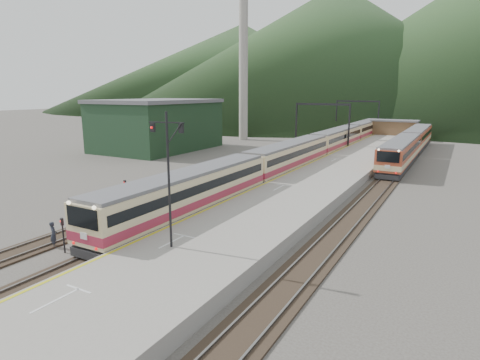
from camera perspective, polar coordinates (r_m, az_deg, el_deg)
The scene contains 19 objects.
ground at distance 24.15m, azimuth -26.14°, elevation -13.02°, with size 400.00×400.00×0.00m, color #47423D.
track_main at distance 55.99m, azimuth 9.42°, elevation 2.20°, with size 2.60×200.00×0.23m.
track_far at distance 57.84m, azimuth 4.76°, elevation 2.65°, with size 2.60×200.00×0.23m.
track_second at distance 53.30m, azimuth 21.11°, elevation 1.01°, with size 2.60×200.00×0.23m.
platform at distance 52.41m, azimuth 14.44°, elevation 1.76°, with size 8.00×100.00×1.00m, color gray.
gantry_near at distance 70.38m, azimuth 11.60°, elevation 8.71°, with size 9.55×0.25×8.00m.
gantry_far at distance 94.47m, azimuth 16.32°, elevation 9.36°, with size 9.55×0.25×8.00m.
warehouse at distance 71.44m, azimuth -11.66°, elevation 7.74°, with size 14.50×20.50×8.60m.
smokestack at distance 84.46m, azimuth 0.48°, elevation 15.93°, with size 1.80×1.80×30.00m, color #9E998E.
station_shed at distance 91.14m, azimuth 21.12°, elevation 7.03°, with size 9.40×4.40×3.10m.
hill_a at distance 211.20m, azimuth 13.63°, elevation 17.58°, with size 180.00×180.00×60.00m, color #284325.
hill_d at distance 288.04m, azimuth 0.41°, elevation 15.95°, with size 200.00×200.00×55.00m, color #284325.
main_train at distance 59.76m, azimuth 10.92°, elevation 4.74°, with size 3.04×83.17×3.71m.
second_train at distance 66.98m, azimuth 23.05°, elevation 4.73°, with size 2.94×40.08×3.59m.
signal_mast at distance 22.79m, azimuth -10.15°, elevation 1.80°, with size 2.19×0.46×7.82m.
short_signal_a at distance 27.27m, azimuth -23.89°, elevation -6.60°, with size 0.27×0.23×2.27m.
short_signal_b at distance 51.02m, azimuth 5.00°, elevation 2.92°, with size 0.25×0.21×2.27m.
short_signal_c at distance 36.72m, azimuth -16.00°, elevation -1.27°, with size 0.25×0.20×2.27m.
worker at distance 28.68m, azimuth -24.99°, elevation -7.05°, with size 0.63×0.41×1.73m, color #242733.
Camera 1 is at (18.54, -11.92, 9.86)m, focal length 30.00 mm.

